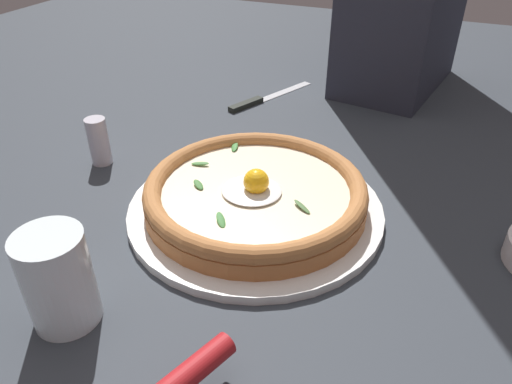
# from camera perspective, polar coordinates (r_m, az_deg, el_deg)

# --- Properties ---
(ground_plane) EXTENTS (2.40, 2.40, 0.03)m
(ground_plane) POSITION_cam_1_polar(r_m,az_deg,el_deg) (0.67, -0.86, -3.23)
(ground_plane) COLOR #333941
(ground_plane) RESTS_ON ground
(pizza_plate) EXTENTS (0.34, 0.34, 0.01)m
(pizza_plate) POSITION_cam_1_polar(r_m,az_deg,el_deg) (0.66, -0.00, -1.88)
(pizza_plate) COLOR white
(pizza_plate) RESTS_ON ground
(pizza) EXTENTS (0.30, 0.30, 0.06)m
(pizza) POSITION_cam_1_polar(r_m,az_deg,el_deg) (0.64, -0.01, 0.03)
(pizza) COLOR #BC703B
(pizza) RESTS_ON pizza_plate
(table_knife) EXTENTS (0.11, 0.22, 0.01)m
(table_knife) POSITION_cam_1_polar(r_m,az_deg,el_deg) (1.00, 0.45, 10.87)
(table_knife) COLOR silver
(table_knife) RESTS_ON ground
(drinking_glass) EXTENTS (0.07, 0.07, 0.11)m
(drinking_glass) POSITION_cam_1_polar(r_m,az_deg,el_deg) (0.53, -22.19, -10.18)
(drinking_glass) COLOR silver
(drinking_glass) RESTS_ON ground
(pepper_shaker) EXTENTS (0.03, 0.03, 0.08)m
(pepper_shaker) POSITION_cam_1_polar(r_m,az_deg,el_deg) (0.80, -18.13, 5.72)
(pepper_shaker) COLOR silver
(pepper_shaker) RESTS_ON ground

